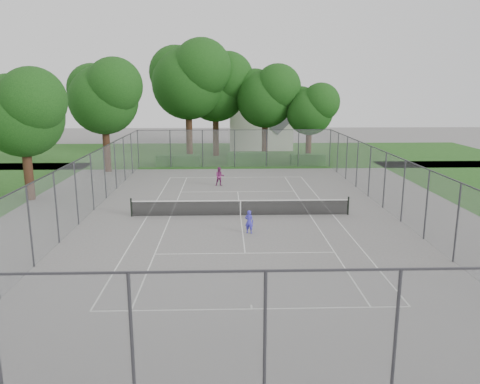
{
  "coord_description": "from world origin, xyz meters",
  "views": [
    {
      "loc": [
        -0.86,
        -26.58,
        7.45
      ],
      "look_at": [
        0.0,
        1.0,
        1.2
      ],
      "focal_mm": 35.0,
      "sensor_mm": 36.0,
      "label": 1
    }
  ],
  "objects_px": {
    "girl_player": "(249,222)",
    "woman_player": "(220,176)",
    "tennis_net": "(241,207)",
    "house": "(260,118)"
  },
  "relations": [
    {
      "from": "tennis_net",
      "to": "girl_player",
      "type": "bearing_deg",
      "value": -84.34
    },
    {
      "from": "tennis_net",
      "to": "house",
      "type": "bearing_deg",
      "value": 83.71
    },
    {
      "from": "girl_player",
      "to": "woman_player",
      "type": "xyz_separation_m",
      "value": [
        -1.65,
        11.92,
        0.11
      ]
    },
    {
      "from": "tennis_net",
      "to": "woman_player",
      "type": "xyz_separation_m",
      "value": [
        -1.32,
        8.53,
        0.21
      ]
    },
    {
      "from": "tennis_net",
      "to": "woman_player",
      "type": "distance_m",
      "value": 8.63
    },
    {
      "from": "house",
      "to": "girl_player",
      "type": "height_order",
      "value": "house"
    },
    {
      "from": "house",
      "to": "woman_player",
      "type": "relative_size",
      "value": 6.34
    },
    {
      "from": "girl_player",
      "to": "woman_player",
      "type": "bearing_deg",
      "value": -62.1
    },
    {
      "from": "house",
      "to": "woman_player",
      "type": "bearing_deg",
      "value": -101.97
    },
    {
      "from": "tennis_net",
      "to": "woman_player",
      "type": "bearing_deg",
      "value": 98.76
    }
  ]
}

